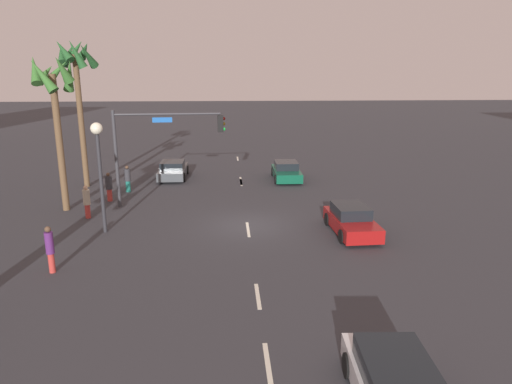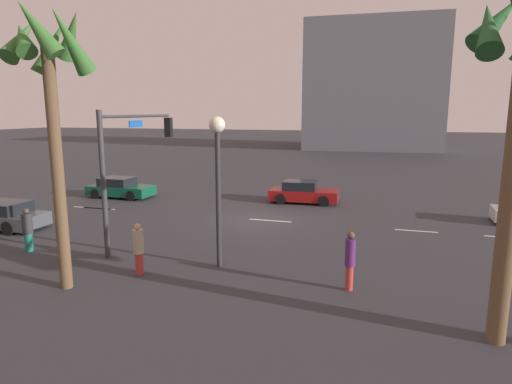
{
  "view_description": "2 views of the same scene",
  "coord_description": "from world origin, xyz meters",
  "px_view_note": "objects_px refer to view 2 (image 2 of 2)",
  "views": [
    {
      "loc": [
        -22.07,
        1.0,
        7.46
      ],
      "look_at": [
        1.34,
        -0.53,
        1.39
      ],
      "focal_mm": 32.09,
      "sensor_mm": 36.0,
      "label": 1
    },
    {
      "loc": [
        -6.0,
        20.87,
        5.45
      ],
      "look_at": [
        0.42,
        -1.21,
        1.22
      ],
      "focal_mm": 30.55,
      "sensor_mm": 36.0,
      "label": 2
    }
  ],
  "objects_px": {
    "traffic_signal": "(133,151)",
    "palm_tree_1": "(50,73)",
    "pedestrian_0": "(350,259)",
    "pedestrian_2": "(28,229)",
    "car_3": "(120,188)",
    "building_0": "(373,87)",
    "pedestrian_3": "(62,238)",
    "streetlamp": "(218,161)",
    "pedestrian_1": "(138,248)",
    "car_0": "(303,193)",
    "car_2": "(2,216)"
  },
  "relations": [
    {
      "from": "building_0",
      "to": "pedestrian_2",
      "type": "bearing_deg",
      "value": 76.48
    },
    {
      "from": "car_0",
      "to": "car_3",
      "type": "relative_size",
      "value": 1.0
    },
    {
      "from": "traffic_signal",
      "to": "palm_tree_1",
      "type": "bearing_deg",
      "value": 96.97
    },
    {
      "from": "pedestrian_2",
      "to": "pedestrian_3",
      "type": "height_order",
      "value": "pedestrian_3"
    },
    {
      "from": "car_3",
      "to": "building_0",
      "type": "xyz_separation_m",
      "value": [
        -14.32,
        -45.35,
        8.5
      ]
    },
    {
      "from": "car_3",
      "to": "streetlamp",
      "type": "xyz_separation_m",
      "value": [
        -10.8,
        10.27,
        3.19
      ]
    },
    {
      "from": "traffic_signal",
      "to": "pedestrian_2",
      "type": "xyz_separation_m",
      "value": [
        3.33,
        2.49,
        -2.94
      ]
    },
    {
      "from": "traffic_signal",
      "to": "pedestrian_0",
      "type": "xyz_separation_m",
      "value": [
        -9.18,
        2.87,
        -2.84
      ]
    },
    {
      "from": "pedestrian_2",
      "to": "pedestrian_3",
      "type": "distance_m",
      "value": 2.28
    },
    {
      "from": "pedestrian_2",
      "to": "palm_tree_1",
      "type": "xyz_separation_m",
      "value": [
        -3.96,
        2.65,
        5.65
      ]
    },
    {
      "from": "traffic_signal",
      "to": "car_3",
      "type": "bearing_deg",
      "value": -52.89
    },
    {
      "from": "pedestrian_3",
      "to": "building_0",
      "type": "bearing_deg",
      "value": -99.23
    },
    {
      "from": "car_3",
      "to": "traffic_signal",
      "type": "xyz_separation_m",
      "value": [
        -6.25,
        8.26,
        3.25
      ]
    },
    {
      "from": "pedestrian_0",
      "to": "pedestrian_3",
      "type": "relative_size",
      "value": 1.07
    },
    {
      "from": "car_0",
      "to": "pedestrian_2",
      "type": "distance_m",
      "value": 15.18
    },
    {
      "from": "pedestrian_0",
      "to": "building_0",
      "type": "bearing_deg",
      "value": -88.87
    },
    {
      "from": "pedestrian_2",
      "to": "building_0",
      "type": "xyz_separation_m",
      "value": [
        -11.4,
        -56.1,
        8.19
      ]
    },
    {
      "from": "pedestrian_0",
      "to": "pedestrian_1",
      "type": "bearing_deg",
      "value": 5.1
    },
    {
      "from": "car_0",
      "to": "streetlamp",
      "type": "distance_m",
      "value": 12.35
    },
    {
      "from": "car_0",
      "to": "pedestrian_1",
      "type": "bearing_deg",
      "value": 76.47
    },
    {
      "from": "pedestrian_0",
      "to": "car_3",
      "type": "bearing_deg",
      "value": -35.8
    },
    {
      "from": "streetlamp",
      "to": "pedestrian_1",
      "type": "xyz_separation_m",
      "value": [
        2.34,
        1.48,
        -2.85
      ]
    },
    {
      "from": "traffic_signal",
      "to": "palm_tree_1",
      "type": "xyz_separation_m",
      "value": [
        -0.63,
        5.14,
        2.71
      ]
    },
    {
      "from": "pedestrian_2",
      "to": "pedestrian_3",
      "type": "bearing_deg",
      "value": 163.13
    },
    {
      "from": "pedestrian_1",
      "to": "pedestrian_3",
      "type": "height_order",
      "value": "pedestrian_1"
    },
    {
      "from": "traffic_signal",
      "to": "pedestrian_0",
      "type": "height_order",
      "value": "traffic_signal"
    },
    {
      "from": "car_0",
      "to": "car_3",
      "type": "bearing_deg",
      "value": 7.95
    },
    {
      "from": "palm_tree_1",
      "to": "streetlamp",
      "type": "bearing_deg",
      "value": -141.46
    },
    {
      "from": "car_2",
      "to": "car_3",
      "type": "bearing_deg",
      "value": -96.9
    },
    {
      "from": "pedestrian_2",
      "to": "pedestrian_3",
      "type": "relative_size",
      "value": 0.99
    },
    {
      "from": "pedestrian_1",
      "to": "pedestrian_2",
      "type": "relative_size",
      "value": 1.02
    },
    {
      "from": "pedestrian_0",
      "to": "pedestrian_2",
      "type": "xyz_separation_m",
      "value": [
        12.51,
        -0.38,
        -0.1
      ]
    },
    {
      "from": "car_2",
      "to": "pedestrian_1",
      "type": "xyz_separation_m",
      "value": [
        -9.47,
        3.48,
        0.34
      ]
    },
    {
      "from": "streetlamp",
      "to": "building_0",
      "type": "relative_size",
      "value": 0.28
    },
    {
      "from": "streetlamp",
      "to": "pedestrian_1",
      "type": "relative_size",
      "value": 2.98
    },
    {
      "from": "car_0",
      "to": "pedestrian_3",
      "type": "height_order",
      "value": "pedestrian_3"
    },
    {
      "from": "pedestrian_3",
      "to": "palm_tree_1",
      "type": "xyz_separation_m",
      "value": [
        -1.78,
        1.98,
        5.65
      ]
    },
    {
      "from": "streetlamp",
      "to": "car_0",
      "type": "bearing_deg",
      "value": -94.24
    },
    {
      "from": "car_3",
      "to": "pedestrian_0",
      "type": "bearing_deg",
      "value": 144.2
    },
    {
      "from": "building_0",
      "to": "pedestrian_0",
      "type": "bearing_deg",
      "value": 89.1
    },
    {
      "from": "pedestrian_0",
      "to": "car_0",
      "type": "bearing_deg",
      "value": -73.64
    },
    {
      "from": "pedestrian_3",
      "to": "pedestrian_2",
      "type": "bearing_deg",
      "value": -16.87
    },
    {
      "from": "streetlamp",
      "to": "building_0",
      "type": "xyz_separation_m",
      "value": [
        -3.51,
        -55.62,
        5.3
      ]
    },
    {
      "from": "traffic_signal",
      "to": "palm_tree_1",
      "type": "relative_size",
      "value": 0.74
    },
    {
      "from": "traffic_signal",
      "to": "pedestrian_2",
      "type": "height_order",
      "value": "traffic_signal"
    },
    {
      "from": "pedestrian_1",
      "to": "pedestrian_2",
      "type": "height_order",
      "value": "pedestrian_1"
    },
    {
      "from": "car_0",
      "to": "palm_tree_1",
      "type": "xyz_separation_m",
      "value": [
        4.81,
        15.03,
        5.95
      ]
    },
    {
      "from": "pedestrian_2",
      "to": "palm_tree_1",
      "type": "height_order",
      "value": "palm_tree_1"
    },
    {
      "from": "traffic_signal",
      "to": "pedestrian_3",
      "type": "xyz_separation_m",
      "value": [
        1.15,
        3.15,
        -2.94
      ]
    },
    {
      "from": "car_0",
      "to": "pedestrian_3",
      "type": "bearing_deg",
      "value": 63.19
    }
  ]
}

